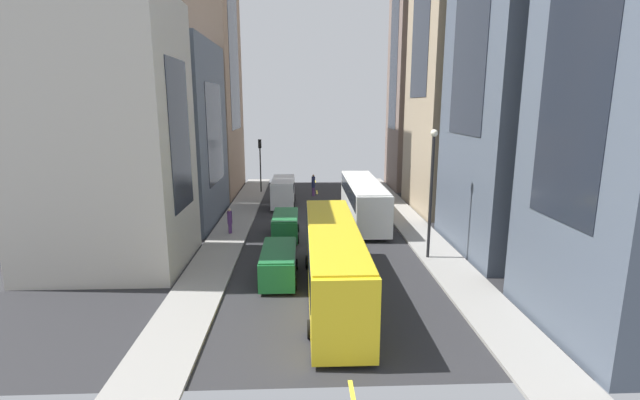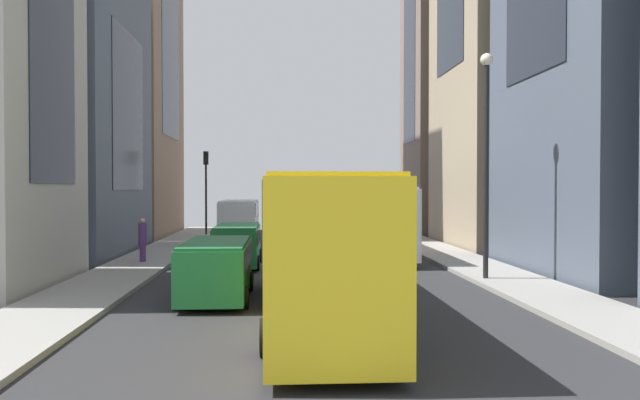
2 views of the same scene
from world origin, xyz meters
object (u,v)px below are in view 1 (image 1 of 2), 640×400
Objects in this scene: delivery_van_white at (283,190)px; car_green_1 at (285,224)px; pedestrian_waiting_curb at (313,184)px; city_bus_white at (363,197)px; traffic_light_near_corner at (260,155)px; pedestrian_crossing_mid at (230,220)px; car_green_0 at (279,261)px; streetcar_yellow at (333,256)px.

car_green_1 is (-0.57, 10.37, -0.48)m from delivery_van_white.
city_bus_white is at bearing 140.96° from pedestrian_waiting_curb.
city_bus_white reaches higher than delivery_van_white.
pedestrian_waiting_curb is 0.40× the size of traffic_light_near_corner.
pedestrian_crossing_mid is 15.59m from pedestrian_waiting_curb.
pedestrian_crossing_mid is 16.04m from traffic_light_near_corner.
car_green_0 is 22.93m from pedestrian_waiting_curb.
delivery_van_white reaches higher than pedestrian_crossing_mid.
pedestrian_waiting_curb is at bearing -96.26° from car_green_0.
car_green_0 is (2.83, -2.36, -1.10)m from streetcar_yellow.
traffic_light_near_corner is at bearing -90.37° from pedestrian_crossing_mid.
traffic_light_near_corner is (3.11, -24.36, 3.06)m from car_green_0.
city_bus_white is 5.31× the size of pedestrian_waiting_curb.
streetcar_yellow is 25.17m from pedestrian_waiting_curb.
city_bus_white is 2.12× the size of traffic_light_near_corner.
traffic_light_near_corner reaches higher than streetcar_yellow.
city_bus_white is 10.91m from pedestrian_crossing_mid.
streetcar_yellow is at bearing 102.53° from traffic_light_near_corner.
streetcar_yellow is at bearing 122.12° from pedestrian_waiting_curb.
pedestrian_crossing_mid is (10.29, 3.52, -0.88)m from city_bus_white.
pedestrian_crossing_mid is at bearing 96.75° from pedestrian_waiting_curb.
pedestrian_crossing_mid is (4.00, -8.62, 0.10)m from car_green_0.
streetcar_yellow reaches higher than car_green_1.
traffic_light_near_corner is (9.41, -12.22, 2.07)m from city_bus_white.
traffic_light_near_corner is at bearing -66.91° from delivery_van_white.
streetcar_yellow is 6.98× the size of pedestrian_crossing_mid.
car_green_0 is 0.84× the size of traffic_light_near_corner.
pedestrian_waiting_curb is at bearing 164.41° from traffic_light_near_corner.
pedestrian_crossing_mid is at bearing 18.86° from city_bus_white.
pedestrian_waiting_curb reaches higher than car_green_0.
traffic_light_near_corner is at bearing -82.72° from car_green_0.
streetcar_yellow is 2.74× the size of car_green_0.
delivery_van_white is at bearing -86.83° from car_green_1.
delivery_van_white reaches higher than car_green_1.
delivery_van_white is 18.20m from car_green_0.
car_green_0 is at bearing 115.12° from pedestrian_waiting_curb.
streetcar_yellow is at bearing 99.14° from delivery_van_white.
pedestrian_waiting_curb reaches higher than car_green_1.
city_bus_white is at bearing -145.07° from car_green_1.
pedestrian_waiting_curb is (-2.40, -14.99, 0.16)m from car_green_1.
city_bus_white reaches higher than pedestrian_crossing_mid.
traffic_light_near_corner reaches higher than car_green_1.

